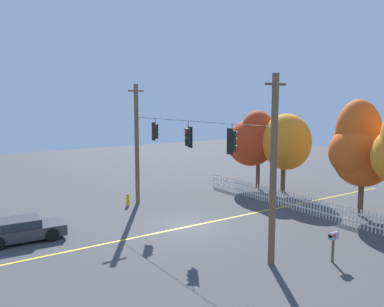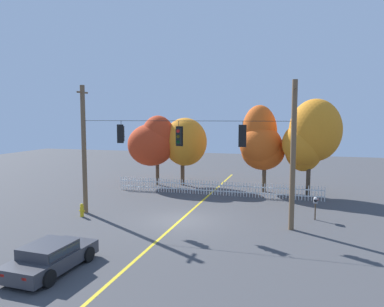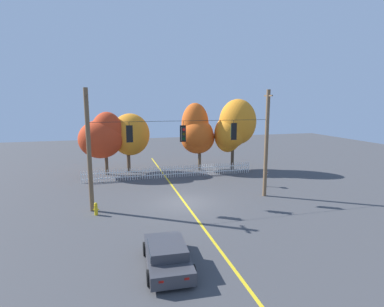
% 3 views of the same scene
% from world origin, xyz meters
% --- Properties ---
extents(ground, '(80.00, 80.00, 0.00)m').
position_xyz_m(ground, '(0.00, 0.00, 0.00)').
color(ground, '#424244').
extents(lane_centerline_stripe, '(0.16, 36.00, 0.01)m').
position_xyz_m(lane_centerline_stripe, '(0.00, 0.00, 0.00)').
color(lane_centerline_stripe, gold).
rests_on(lane_centerline_stripe, ground).
extents(signal_support_span, '(12.97, 1.10, 8.07)m').
position_xyz_m(signal_support_span, '(0.00, 0.00, 4.10)').
color(signal_support_span, brown).
rests_on(signal_support_span, ground).
extents(traffic_signal_westbound_side, '(0.43, 0.38, 1.35)m').
position_xyz_m(traffic_signal_westbound_side, '(-3.74, -0.01, 5.10)').
color(traffic_signal_westbound_side, black).
extents(traffic_signal_southbound_primary, '(0.43, 0.38, 1.47)m').
position_xyz_m(traffic_signal_southbound_primary, '(-0.07, 0.01, 4.99)').
color(traffic_signal_southbound_primary, black).
extents(traffic_signal_northbound_secondary, '(0.43, 0.38, 1.42)m').
position_xyz_m(traffic_signal_northbound_secondary, '(3.64, -0.01, 5.08)').
color(traffic_signal_northbound_secondary, black).
extents(white_picket_fence, '(16.27, 0.06, 1.10)m').
position_xyz_m(white_picket_fence, '(0.46, 7.50, 0.56)').
color(white_picket_fence, white).
rests_on(white_picket_fence, ground).
extents(autumn_maple_near_fence, '(4.26, 3.51, 6.23)m').
position_xyz_m(autumn_maple_near_fence, '(-5.66, 9.93, 3.86)').
color(autumn_maple_near_fence, brown).
rests_on(autumn_maple_near_fence, ground).
extents(autumn_maple_mid, '(3.92, 3.56, 6.02)m').
position_xyz_m(autumn_maple_mid, '(-3.18, 10.95, 3.90)').
color(autumn_maple_mid, brown).
rests_on(autumn_maple_mid, ground).
extents(autumn_oak_far_east, '(3.64, 3.42, 7.06)m').
position_xyz_m(autumn_oak_far_east, '(3.71, 9.94, 4.01)').
color(autumn_oak_far_east, brown).
rests_on(autumn_oak_far_east, ground).
extents(autumn_maple_far_west, '(4.35, 3.73, 7.46)m').
position_xyz_m(autumn_maple_far_west, '(7.45, 9.00, 4.54)').
color(autumn_maple_far_west, '#473828').
rests_on(autumn_maple_far_west, ground).
extents(parked_car, '(2.10, 4.04, 1.15)m').
position_xyz_m(parked_car, '(-2.77, -8.21, 0.60)').
color(parked_car, '#38383D').
rests_on(parked_car, ground).
extents(fire_hydrant, '(0.38, 0.22, 0.83)m').
position_xyz_m(fire_hydrant, '(-6.06, -0.88, 0.41)').
color(fire_hydrant, gold).
rests_on(fire_hydrant, ground).
extents(roadside_mailbox, '(0.25, 0.44, 1.35)m').
position_xyz_m(roadside_mailbox, '(7.68, 2.36, 1.10)').
color(roadside_mailbox, brown).
rests_on(roadside_mailbox, ground).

